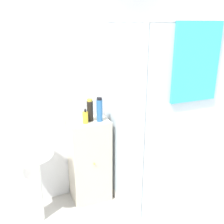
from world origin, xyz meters
name	(u,v)px	position (x,y,z in m)	size (l,w,h in m)	color
wall_back	(20,89)	(0.00, 1.70, 1.25)	(6.40, 0.06, 2.50)	silver
shower_enclosure	(156,156)	(1.21, 1.17, 0.55)	(0.82, 0.85, 1.88)	white
vanity_cabinet	(90,160)	(0.60, 1.51, 0.46)	(0.40, 0.33, 0.91)	beige
sink	(30,164)	(0.00, 1.39, 0.62)	(0.43, 0.43, 0.99)	white
soap_dispenser	(85,117)	(0.56, 1.46, 0.97)	(0.05, 0.06, 0.15)	yellow
shampoo_bottle_tall_black	(90,110)	(0.62, 1.50, 1.02)	(0.06, 0.06, 0.23)	black
shampoo_bottle_blue	(99,110)	(0.71, 1.46, 1.03)	(0.06, 0.06, 0.24)	#2D66A3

